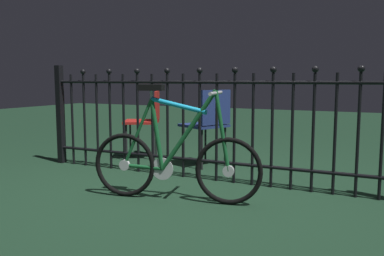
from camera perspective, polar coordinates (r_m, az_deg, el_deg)
ground_plane at (r=3.50m, az=-1.42°, el=-9.28°), size 20.00×20.00×0.00m
iron_fence at (r=3.91m, az=1.76°, el=0.98°), size 3.83×0.07×1.13m
bicycle at (r=3.26m, az=-2.48°, el=-4.41°), size 1.38×0.41×0.93m
chair_navy at (r=4.51m, az=2.35°, el=1.12°), size 0.56×0.56×0.86m
chair_red at (r=5.04m, az=-6.20°, el=1.54°), size 0.55×0.55×0.83m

